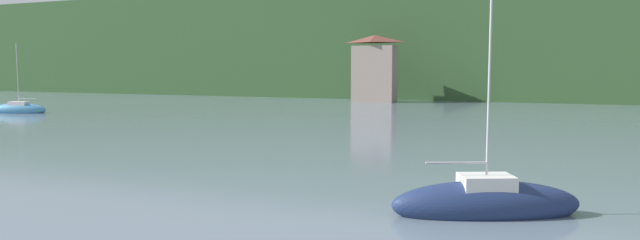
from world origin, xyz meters
The scene contains 4 objects.
wooded_hillside centered at (7.11, 148.44, 7.87)m, with size 352.00×64.55×43.55m.
shore_building_west centered at (-16.21, 104.85, 4.81)m, with size 6.55×3.30×9.87m.
sailboat_mid_0 centered at (6.54, 44.49, 0.43)m, with size 6.59×4.28×9.57m.
sailboat_far_1 centered at (-46.77, 69.65, 0.41)m, with size 6.37×3.49×8.17m.
Camera 1 is at (8.58, 25.07, 4.99)m, focal length 31.43 mm.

